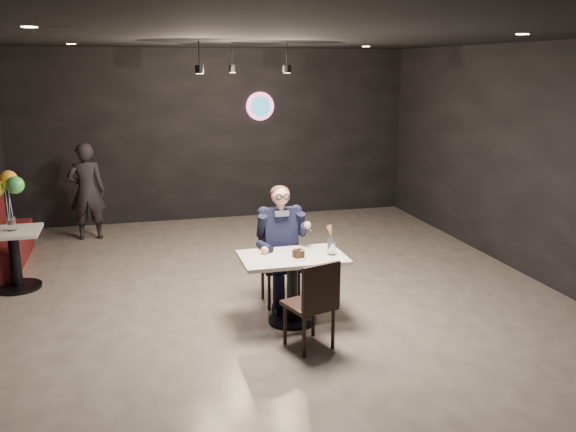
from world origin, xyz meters
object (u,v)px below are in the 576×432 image
object	(u,v)px
seated_man	(280,244)
passerby	(87,191)
sundae_glass	(331,246)
balloon_vase	(11,224)
chair_far	(280,266)
side_table	(15,257)
booth_bench	(3,232)
chair_near	(309,303)
main_table	(292,289)

from	to	relation	value
seated_man	passerby	world-z (taller)	passerby
sundae_glass	balloon_vase	world-z (taller)	sundae_glass
chair_far	side_table	world-z (taller)	chair_far
side_table	booth_bench	bearing A→B (deg)	106.70
side_table	balloon_vase	size ratio (longest dim) A/B	4.91
chair_far	balloon_vase	bearing A→B (deg)	156.92
passerby	sundae_glass	bearing A→B (deg)	123.58
seated_man	balloon_vase	bearing A→B (deg)	156.92
chair_near	booth_bench	xyz separation A→B (m)	(-3.35, 3.47, 0.02)
main_table	side_table	size ratio (longest dim) A/B	1.36
seated_man	balloon_vase	distance (m)	3.32
seated_man	balloon_vase	size ratio (longest dim) A/B	8.75
seated_man	chair_near	bearing A→B (deg)	-90.00
balloon_vase	passerby	bearing A→B (deg)	70.57
chair_near	sundae_glass	bearing A→B (deg)	35.83
chair_near	side_table	size ratio (longest dim) A/B	1.14
chair_far	chair_near	bearing A→B (deg)	-90.00
main_table	booth_bench	distance (m)	4.40
main_table	booth_bench	bearing A→B (deg)	139.61
side_table	main_table	bearing A→B (deg)	-31.24
side_table	sundae_glass	bearing A→B (deg)	-28.96
side_table	balloon_vase	xyz separation A→B (m)	(0.00, 0.00, 0.43)
seated_man	side_table	xyz separation A→B (m)	(-3.05, 1.30, -0.32)
chair_far	booth_bench	distance (m)	4.06
chair_far	side_table	size ratio (longest dim) A/B	1.14
sundae_glass	passerby	distance (m)	4.88
chair_near	passerby	bearing A→B (deg)	98.77
main_table	sundae_glass	world-z (taller)	sundae_glass
main_table	side_table	xyz separation A→B (m)	(-3.05, 1.85, 0.03)
passerby	side_table	bearing A→B (deg)	70.47
chair_near	passerby	xyz separation A→B (m)	(-2.29, 4.61, 0.31)
chair_near	seated_man	size ratio (longest dim) A/B	0.64
balloon_vase	sundae_glass	bearing A→B (deg)	-28.96
chair_far	passerby	xyz separation A→B (m)	(-2.29, 3.44, 0.31)
chair_near	main_table	bearing A→B (deg)	72.34
chair_near	sundae_glass	size ratio (longest dim) A/B	4.74
main_table	balloon_vase	size ratio (longest dim) A/B	6.69
side_table	chair_near	bearing A→B (deg)	-39.01
main_table	sundae_glass	bearing A→B (deg)	-9.08
balloon_vase	seated_man	bearing A→B (deg)	-23.08
sundae_glass	chair_near	bearing A→B (deg)	-126.51
side_table	passerby	world-z (taller)	passerby
chair_far	side_table	xyz separation A→B (m)	(-3.05, 1.30, -0.06)
seated_man	passerby	bearing A→B (deg)	123.67
chair_far	passerby	distance (m)	4.15
main_table	balloon_vase	bearing A→B (deg)	148.76
balloon_vase	chair_near	bearing A→B (deg)	-39.01
main_table	seated_man	bearing A→B (deg)	90.00
booth_bench	balloon_vase	world-z (taller)	booth_bench
sundae_glass	booth_bench	size ratio (longest dim) A/B	0.10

